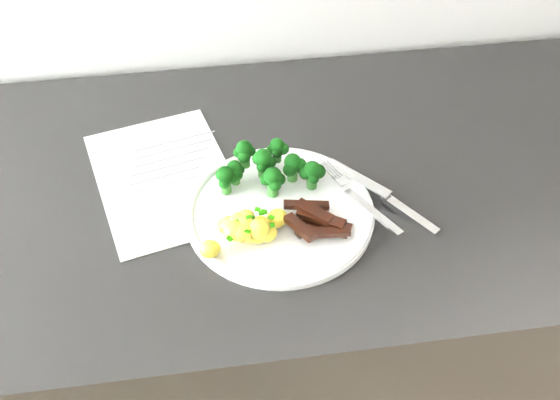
% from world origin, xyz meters
% --- Properties ---
extents(counter, '(2.40, 0.60, 0.90)m').
position_xyz_m(counter, '(-0.04, 1.67, 0.45)').
color(counter, black).
rests_on(counter, ground).
extents(recipe_paper, '(0.25, 0.31, 0.00)m').
position_xyz_m(recipe_paper, '(-0.09, 1.71, 0.90)').
color(recipe_paper, silver).
rests_on(recipe_paper, counter).
extents(plate, '(0.26, 0.26, 0.01)m').
position_xyz_m(plate, '(0.06, 1.61, 0.91)').
color(plate, white).
rests_on(plate, counter).
extents(broccoli, '(0.15, 0.09, 0.06)m').
position_xyz_m(broccoli, '(0.06, 1.67, 0.94)').
color(broccoli, '#265B1E').
rests_on(broccoli, plate).
extents(potatoes, '(0.12, 0.07, 0.04)m').
position_xyz_m(potatoes, '(0.01, 1.56, 0.93)').
color(potatoes, yellow).
rests_on(potatoes, plate).
extents(beef_strips, '(0.09, 0.08, 0.03)m').
position_xyz_m(beef_strips, '(0.11, 1.57, 0.92)').
color(beef_strips, black).
rests_on(beef_strips, plate).
extents(fork, '(0.09, 0.16, 0.02)m').
position_xyz_m(fork, '(0.18, 1.60, 0.92)').
color(fork, silver).
rests_on(fork, plate).
extents(knife, '(0.13, 0.16, 0.02)m').
position_xyz_m(knife, '(0.22, 1.60, 0.91)').
color(knife, silver).
rests_on(knife, plate).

